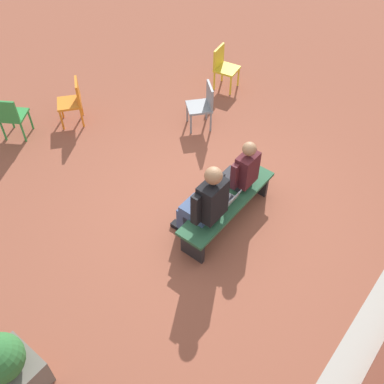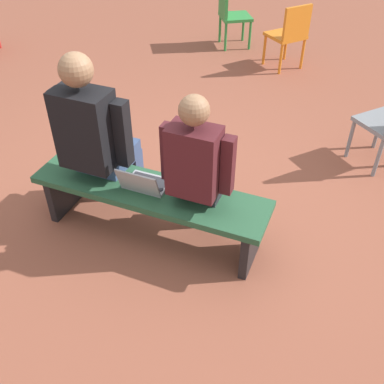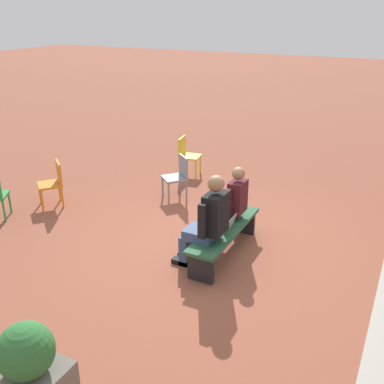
{
  "view_description": "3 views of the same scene",
  "coord_description": "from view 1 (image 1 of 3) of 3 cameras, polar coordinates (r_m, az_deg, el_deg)",
  "views": [
    {
      "loc": [
        3.7,
        2.56,
        5.14
      ],
      "look_at": [
        0.56,
        0.05,
        0.9
      ],
      "focal_mm": 42.0,
      "sensor_mm": 36.0,
      "label": 1
    },
    {
      "loc": [
        -1.23,
        2.56,
        2.49
      ],
      "look_at": [
        -0.32,
        0.33,
        0.56
      ],
      "focal_mm": 42.0,
      "sensor_mm": 36.0,
      "label": 2
    },
    {
      "loc": [
        5.52,
        2.56,
        3.47
      ],
      "look_at": [
        0.25,
        -0.15,
        1.02
      ],
      "focal_mm": 42.0,
      "sensor_mm": 36.0,
      "label": 3
    }
  ],
  "objects": [
    {
      "name": "plastic_chair_near_bench_left",
      "position": [
        8.38,
        -22.02,
        9.05
      ],
      "size": [
        0.58,
        0.58,
        0.84
      ],
      "color": "#2D893D",
      "rests_on": "ground"
    },
    {
      "name": "person_student",
      "position": [
        6.44,
        6.13,
        2.51
      ],
      "size": [
        0.51,
        0.64,
        1.29
      ],
      "color": "#232328",
      "rests_on": "ground"
    },
    {
      "name": "plastic_chair_foreground",
      "position": [
        8.05,
        1.45,
        11.16
      ],
      "size": [
        0.59,
        0.59,
        0.84
      ],
      "color": "gray",
      "rests_on": "ground"
    },
    {
      "name": "planter",
      "position": [
        5.44,
        -22.52,
        -19.97
      ],
      "size": [
        0.6,
        0.6,
        0.94
      ],
      "color": "#6B665B",
      "rests_on": "ground"
    },
    {
      "name": "bench",
      "position": [
        6.44,
        4.51,
        -1.7
      ],
      "size": [
        1.8,
        0.44,
        0.45
      ],
      "color": "#285638",
      "rests_on": "ground"
    },
    {
      "name": "ground_plane",
      "position": [
        6.83,
        2.61,
        -2.37
      ],
      "size": [
        60.0,
        60.0,
        0.0
      ],
      "primitive_type": "plane",
      "color": "brown"
    },
    {
      "name": "plastic_chair_mid_courtyard",
      "position": [
        8.42,
        -14.87,
        11.27
      ],
      "size": [
        0.59,
        0.59,
        0.84
      ],
      "color": "orange",
      "rests_on": "ground"
    },
    {
      "name": "concrete_strip",
      "position": [
        6.3,
        22.67,
        -13.82
      ],
      "size": [
        6.4,
        0.4,
        0.01
      ],
      "primitive_type": "cube",
      "color": "#A8A399",
      "rests_on": "ground"
    },
    {
      "name": "laptop",
      "position": [
        6.3,
        4.51,
        -1.04
      ],
      "size": [
        0.32,
        0.29,
        0.21
      ],
      "color": "#9EA0A5",
      "rests_on": "bench"
    },
    {
      "name": "plastic_chair_far_right",
      "position": [
        9.13,
        4.03,
        15.75
      ],
      "size": [
        0.49,
        0.49,
        0.84
      ],
      "color": "gold",
      "rests_on": "ground"
    },
    {
      "name": "person_adult",
      "position": [
        5.92,
        1.67,
        -1.32
      ],
      "size": [
        0.59,
        0.75,
        1.43
      ],
      "color": "#384C75",
      "rests_on": "ground"
    }
  ]
}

